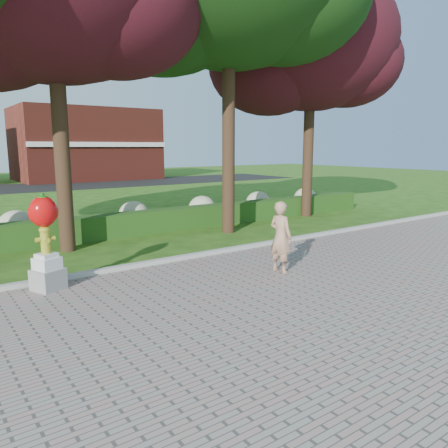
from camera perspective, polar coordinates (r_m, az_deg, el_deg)
name	(u,v)px	position (r m, az deg, el deg)	size (l,w,h in m)	color
ground	(249,292)	(9.35, 3.25, -8.80)	(100.00, 100.00, 0.00)	#264D13
walkway	(431,367)	(6.96, 25.39, -16.54)	(40.00, 14.00, 0.04)	gray
curb	(178,259)	(11.71, -6.04, -4.56)	(40.00, 0.18, 0.15)	#ADADA5
lawn_hedge	(119,225)	(15.17, -13.58, -0.16)	(24.00, 0.70, 0.80)	#1C4313
hydrangea_row	(123,216)	(16.28, -13.08, 1.08)	(20.10, 1.10, 0.99)	tan
street	(6,189)	(35.44, -26.60, 4.15)	(50.00, 8.00, 0.02)	black
building_right	(86,145)	(43.06, -17.60, 9.86)	(12.00, 8.00, 6.40)	maroon
tree_far_right	(308,50)	(19.79, 10.97, 21.40)	(7.88, 6.72, 10.21)	black
hydrant_sculpture	(45,239)	(9.80, -22.30, -1.87)	(0.73, 0.73, 2.04)	gray
woman	(281,237)	(10.49, 7.40, -1.68)	(0.63, 0.41, 1.72)	tan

